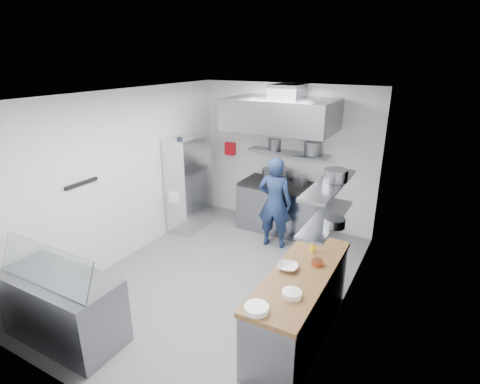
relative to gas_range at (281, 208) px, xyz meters
The scene contains 36 objects.
floor 2.15m from the gas_range, 92.73° to the right, with size 5.00×5.00×0.00m, color slate.
ceiling 3.15m from the gas_range, 92.73° to the right, with size 5.00×5.00×0.00m, color silver.
wall_back 1.04m from the gas_range, 104.04° to the left, with size 3.60×0.02×2.80m, color white.
wall_front 4.70m from the gas_range, 91.25° to the right, with size 3.60×0.02×2.80m, color white.
wall_left 2.99m from the gas_range, 132.14° to the right, with size 5.00×0.02×2.80m, color white.
wall_right 2.86m from the gas_range, 51.01° to the right, with size 5.00×0.02×2.80m, color white.
gas_range is the anchor object (origin of this frame).
cooktop 0.48m from the gas_range, ahead, with size 1.57×0.78×0.06m, color black.
stock_pot_left 0.72m from the gas_range, 153.54° to the left, with size 0.31×0.31×0.20m, color slate.
stock_pot_mid 0.67m from the gas_range, 115.96° to the left, with size 0.34×0.34×0.24m, color slate.
stock_pot_right 0.68m from the gas_range, 21.96° to the left, with size 0.27×0.27×0.16m, color slate.
over_range_shelf 1.10m from the gas_range, 90.00° to the left, with size 1.60×0.30×0.04m, color gray.
shelf_pot_a 1.30m from the gas_range, 130.31° to the left, with size 0.28×0.28×0.18m, color slate.
shelf_pot_b 1.33m from the gas_range, 35.67° to the left, with size 0.32×0.32×0.22m, color slate.
extractor_hood 1.86m from the gas_range, 90.00° to the right, with size 1.90×1.15×0.55m, color gray.
hood_duct 2.23m from the gas_range, 90.00° to the left, with size 0.55×0.55×0.24m, color slate.
red_firebox 1.70m from the gas_range, 165.86° to the left, with size 0.22×0.10×0.26m, color red.
chef 0.80m from the gas_range, 77.61° to the right, with size 0.61×0.40×1.66m, color #1A2A4E.
wire_rack 1.87m from the gas_range, 154.21° to the right, with size 0.50×0.90×1.85m, color silver.
rack_bin_a 2.06m from the gas_range, 143.35° to the right, with size 0.17×0.21×0.19m, color white.
rack_bin_b 1.94m from the gas_range, 159.15° to the right, with size 0.15×0.19×0.17m, color yellow.
rack_jar 2.33m from the gas_range, 146.16° to the right, with size 0.10×0.10×0.18m, color black.
knife_strip 3.70m from the gas_range, 122.01° to the right, with size 0.04×0.55×0.05m, color black.
prep_counter_base 3.03m from the gas_range, 62.93° to the right, with size 0.62×2.00×0.84m, color gray.
prep_counter_top 3.06m from the gas_range, 62.93° to the right, with size 0.65×2.04×0.06m, color brown.
plate_stack_a 3.83m from the gas_range, 71.02° to the right, with size 0.25×0.25×0.06m, color white.
plate_stack_b 3.54m from the gas_range, 65.57° to the right, with size 0.21×0.21×0.06m, color white.
copper_pan 2.91m from the gas_range, 58.82° to the right, with size 0.14×0.14×0.06m, color #C15936.
squeeze_bottle 2.61m from the gas_range, 58.42° to the right, with size 0.07×0.07×0.18m, color yellow.
mixing_bowl 3.02m from the gas_range, 65.96° to the right, with size 0.24×0.24×0.06m, color white.
wall_shelf_lower 3.04m from the gas_range, 57.31° to the right, with size 0.30×1.30×0.04m, color gray.
wall_shelf_upper 3.21m from the gas_range, 57.31° to the right, with size 0.30×1.30×0.04m, color gray.
shelf_pot_c 3.32m from the gas_range, 57.20° to the right, with size 0.22×0.22×0.10m, color slate.
shelf_pot_d 3.22m from the gas_range, 55.74° to the right, with size 0.27×0.27×0.14m, color slate.
display_case 4.25m from the gas_range, 105.02° to the right, with size 1.50×0.70×0.85m, color gray.
display_glass 4.40m from the gas_range, 104.61° to the right, with size 1.47×0.02×0.45m, color silver.
Camera 1 is at (2.67, -4.25, 3.27)m, focal length 28.00 mm.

